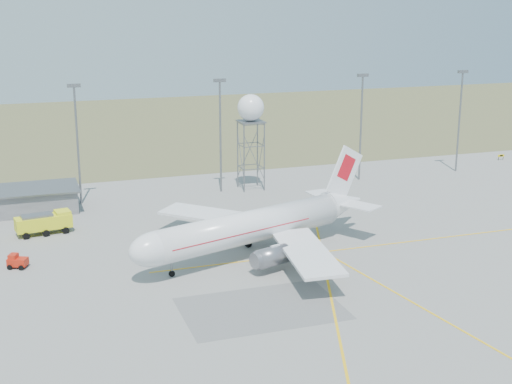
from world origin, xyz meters
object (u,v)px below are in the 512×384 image
object	(u,v)px
airliner_main	(253,227)
radar_tower	(251,137)
fire_truck	(45,224)
baggage_tug	(17,263)

from	to	relation	value
airliner_main	radar_tower	world-z (taller)	radar_tower
fire_truck	baggage_tug	bearing A→B (deg)	-116.43
airliner_main	radar_tower	size ratio (longest dim) A/B	2.18
airliner_main	fire_truck	size ratio (longest dim) A/B	4.54
baggage_tug	airliner_main	bearing A→B (deg)	14.60
fire_truck	baggage_tug	world-z (taller)	fire_truck
fire_truck	baggage_tug	distance (m)	14.19
baggage_tug	fire_truck	bearing A→B (deg)	97.42
airliner_main	fire_truck	world-z (taller)	airliner_main
radar_tower	baggage_tug	world-z (taller)	radar_tower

